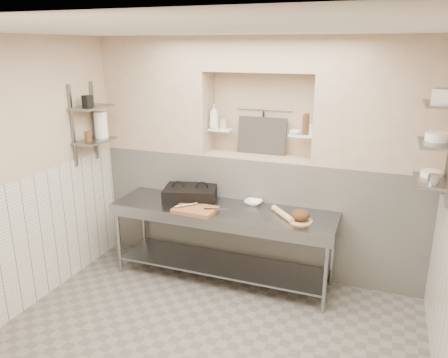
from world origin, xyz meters
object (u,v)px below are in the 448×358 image
at_px(panini_press, 190,194).
at_px(cutting_board, 195,210).
at_px(mixing_bowl, 253,203).
at_px(bottle_soap, 214,117).
at_px(jug_left, 101,125).
at_px(prep_table, 222,229).
at_px(rolling_pin, 283,214).
at_px(bowl_alcove, 295,132).
at_px(bread_loaf, 301,215).

bearing_deg(panini_press, cutting_board, -71.93).
distance_m(mixing_bowl, bottle_soap, 1.15).
distance_m(panini_press, jug_left, 1.37).
bearing_deg(prep_table, jug_left, 179.47).
height_order(prep_table, panini_press, panini_press).
distance_m(rolling_pin, bowl_alcove, 0.96).
bearing_deg(rolling_pin, bread_loaf, -18.38).
height_order(cutting_board, bread_loaf, bread_loaf).
xyz_separation_m(mixing_bowl, bread_loaf, (0.62, -0.32, 0.05)).
distance_m(prep_table, bread_loaf, 0.98).
xyz_separation_m(cutting_board, jug_left, (-1.33, 0.21, 0.85)).
distance_m(prep_table, mixing_bowl, 0.48).
bearing_deg(mixing_bowl, cutting_board, -140.93).
bearing_deg(bowl_alcove, bread_loaf, -69.58).
bearing_deg(prep_table, bowl_alcove, 38.08).
height_order(mixing_bowl, bottle_soap, bottle_soap).
bearing_deg(panini_press, bread_loaf, -22.84).
height_order(prep_table, bread_loaf, bread_loaf).
height_order(rolling_pin, bottle_soap, bottle_soap).
bearing_deg(prep_table, rolling_pin, 0.44).
bearing_deg(bread_loaf, prep_table, 176.00).
bearing_deg(bottle_soap, rolling_pin, -27.34).
bearing_deg(cutting_board, panini_press, 123.02).
height_order(prep_table, jug_left, jug_left).
relative_size(prep_table, mixing_bowl, 12.72).
distance_m(panini_press, bottle_soap, 0.98).
bearing_deg(jug_left, prep_table, -0.53).
distance_m(prep_table, rolling_pin, 0.77).
height_order(prep_table, bottle_soap, bottle_soap).
relative_size(rolling_pin, bread_loaf, 2.12).
bearing_deg(jug_left, bread_loaf, -1.81).
bearing_deg(mixing_bowl, rolling_pin, -31.07).
bearing_deg(mixing_bowl, bread_loaf, -27.07).
distance_m(cutting_board, rolling_pin, 0.97).
xyz_separation_m(prep_table, bowl_alcove, (0.69, 0.54, 1.09)).
distance_m(rolling_pin, bread_loaf, 0.22).
height_order(prep_table, mixing_bowl, mixing_bowl).
bearing_deg(rolling_pin, bowl_alcove, 91.76).
relative_size(cutting_board, bowl_alcove, 3.46).
relative_size(prep_table, panini_press, 3.71).
xyz_separation_m(prep_table, jug_left, (-1.57, 0.01, 1.13)).
bearing_deg(rolling_pin, mixing_bowl, 148.93).
bearing_deg(mixing_bowl, bottle_soap, 155.35).
distance_m(panini_press, mixing_bowl, 0.76).
relative_size(mixing_bowl, jug_left, 0.65).
bearing_deg(bowl_alcove, bottle_soap, -179.20).
relative_size(panini_press, jug_left, 2.24).
bearing_deg(rolling_pin, prep_table, -179.56).
xyz_separation_m(panini_press, jug_left, (-1.12, -0.11, 0.79)).
relative_size(bowl_alcove, jug_left, 0.43).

